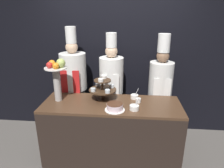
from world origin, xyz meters
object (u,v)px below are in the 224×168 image
at_px(fruit_pedestal, 57,74).
at_px(cup_white, 138,100).
at_px(serving_bowl_near, 134,108).
at_px(chef_center_left, 111,85).
at_px(chef_left, 74,82).
at_px(chef_center_right, 160,87).
at_px(tiered_stand, 103,88).
at_px(cake_round, 115,107).
at_px(serving_bowl_far, 134,97).

height_order(fruit_pedestal, cup_white, fruit_pedestal).
relative_size(serving_bowl_near, chef_center_left, 0.09).
height_order(cup_white, chef_left, chef_left).
relative_size(serving_bowl_near, chef_center_right, 0.09).
height_order(tiered_stand, cup_white, tiered_stand).
height_order(fruit_pedestal, chef_left, chef_left).
bearing_deg(fruit_pedestal, cup_white, 1.29).
bearing_deg(chef_center_left, fruit_pedestal, -145.34).
bearing_deg(cake_round, serving_bowl_near, 6.98).
bearing_deg(chef_center_left, serving_bowl_far, -41.94).
distance_m(serving_bowl_far, chef_center_right, 0.53).
height_order(tiered_stand, chef_left, chef_left).
xyz_separation_m(cup_white, chef_center_left, (-0.42, 0.46, 0.05)).
xyz_separation_m(serving_bowl_far, chef_left, (-0.99, 0.33, 0.08)).
bearing_deg(serving_bowl_far, chef_center_left, 138.06).
xyz_separation_m(cup_white, serving_bowl_far, (-0.05, 0.13, -0.00)).
xyz_separation_m(cake_round, chef_center_left, (-0.11, 0.72, 0.04)).
relative_size(chef_center_left, chef_center_right, 1.00).
distance_m(fruit_pedestal, cake_round, 0.92).
xyz_separation_m(tiered_stand, cake_round, (0.20, -0.30, -0.14)).
distance_m(serving_bowl_far, chef_center_left, 0.50).
bearing_deg(tiered_stand, cup_white, -4.86).
xyz_separation_m(fruit_pedestal, serving_bowl_near, (1.07, -0.20, -0.37)).
bearing_deg(cup_white, cake_round, -139.85).
relative_size(tiered_stand, fruit_pedestal, 0.64).
height_order(tiered_stand, cake_round, tiered_stand).
bearing_deg(cake_round, chef_center_left, 98.78).
bearing_deg(cup_white, tiered_stand, 175.14).
xyz_separation_m(fruit_pedestal, chef_center_left, (0.71, 0.49, -0.31)).
bearing_deg(fruit_pedestal, chef_left, 79.80).
bearing_deg(cake_round, cup_white, 40.15).
xyz_separation_m(chef_left, chef_center_left, (0.62, 0.00, -0.03)).
bearing_deg(serving_bowl_far, chef_center_right, 39.05).
relative_size(tiered_stand, cup_white, 5.28).
height_order(fruit_pedestal, cake_round, fruit_pedestal).
bearing_deg(chef_center_left, serving_bowl_near, -62.38).
distance_m(tiered_stand, chef_center_right, 0.97).
height_order(cake_round, serving_bowl_far, serving_bowl_far).
bearing_deg(chef_center_left, cup_white, -47.75).
distance_m(cake_round, serving_bowl_near, 0.25).
height_order(serving_bowl_near, chef_left, chef_left).
bearing_deg(chef_left, cup_white, -24.02).
distance_m(chef_center_left, chef_center_right, 0.78).
bearing_deg(chef_left, cake_round, -44.74).
distance_m(cake_round, chef_center_left, 0.73).
bearing_deg(fruit_pedestal, cake_round, -16.04).
bearing_deg(cake_round, chef_center_right, 47.25).
distance_m(cup_white, chef_center_right, 0.59).
height_order(tiered_stand, fruit_pedestal, fruit_pedestal).
xyz_separation_m(cup_white, chef_center_right, (0.36, 0.46, 0.04)).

